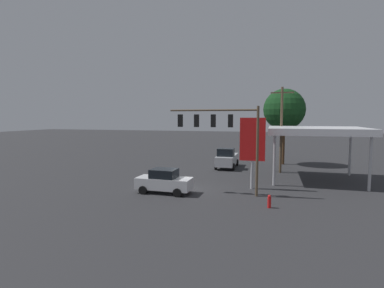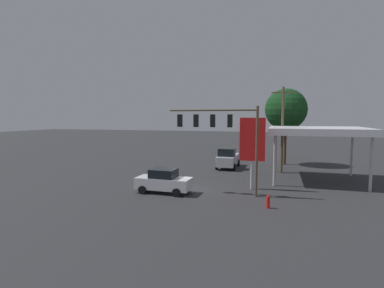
# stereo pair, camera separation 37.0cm
# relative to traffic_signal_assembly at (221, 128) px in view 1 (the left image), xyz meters

# --- Properties ---
(ground_plane) EXTENTS (200.00, 200.00, 0.00)m
(ground_plane) POSITION_rel_traffic_signal_assembly_xyz_m (3.06, -0.60, -5.20)
(ground_plane) COLOR #2D2D30
(traffic_signal_assembly) EXTENTS (7.02, 0.43, 6.88)m
(traffic_signal_assembly) POSITION_rel_traffic_signal_assembly_xyz_m (0.00, 0.00, 0.00)
(traffic_signal_assembly) COLOR brown
(traffic_signal_assembly) RESTS_ON ground
(utility_pole) EXTENTS (2.40, 0.26, 9.24)m
(utility_pole) POSITION_rel_traffic_signal_assembly_xyz_m (-4.69, -10.59, -0.30)
(utility_pole) COLOR brown
(utility_pole) RESTS_ON ground
(gas_station_canopy) EXTENTS (8.73, 8.14, 5.07)m
(gas_station_canopy) POSITION_rel_traffic_signal_assembly_xyz_m (-7.82, -7.56, -0.49)
(gas_station_canopy) COLOR silver
(gas_station_canopy) RESTS_ON ground
(price_sign) EXTENTS (2.09, 0.27, 6.00)m
(price_sign) POSITION_rel_traffic_signal_assembly_xyz_m (-2.26, -2.31, -1.19)
(price_sign) COLOR #B7B7BC
(price_sign) RESTS_ON ground
(sedan_far) EXTENTS (4.43, 2.13, 1.93)m
(sedan_far) POSITION_rel_traffic_signal_assembly_xyz_m (4.39, 0.93, -4.25)
(sedan_far) COLOR silver
(sedan_far) RESTS_ON ground
(pickup_parked) EXTENTS (2.29, 5.21, 2.40)m
(pickup_parked) POSITION_rel_traffic_signal_assembly_xyz_m (1.42, -12.15, -4.09)
(pickup_parked) COLOR silver
(pickup_parked) RESTS_ON ground
(street_tree) EXTENTS (5.20, 5.20, 9.60)m
(street_tree) POSITION_rel_traffic_signal_assembly_xyz_m (-5.11, -16.76, 1.78)
(street_tree) COLOR #4C331E
(street_tree) RESTS_ON ground
(fire_hydrant) EXTENTS (0.24, 0.24, 0.88)m
(fire_hydrant) POSITION_rel_traffic_signal_assembly_xyz_m (-3.80, 2.78, -4.76)
(fire_hydrant) COLOR red
(fire_hydrant) RESTS_ON ground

